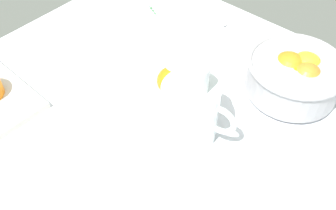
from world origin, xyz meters
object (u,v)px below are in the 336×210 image
Objects in this scene: fruit_bowl at (294,76)px; loose_orange_0 at (171,81)px; juice_pitcher at (190,111)px; spoon at (208,23)px.

fruit_bowl is 28.92cm from loose_orange_0.
fruit_bowl is 28.00cm from juice_pitcher.
loose_orange_0 is 0.47× the size of spoon.
juice_pitcher is at bearing -32.20° from loose_orange_0.
juice_pitcher reaches higher than spoon.
loose_orange_0 is 30.32cm from spoon.
spoon is (-21.47, 35.71, -6.76)cm from juice_pitcher.
fruit_bowl is 3.30× the size of loose_orange_0.
juice_pitcher is at bearing -112.13° from fruit_bowl.
spoon is at bearing 162.92° from fruit_bowl.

